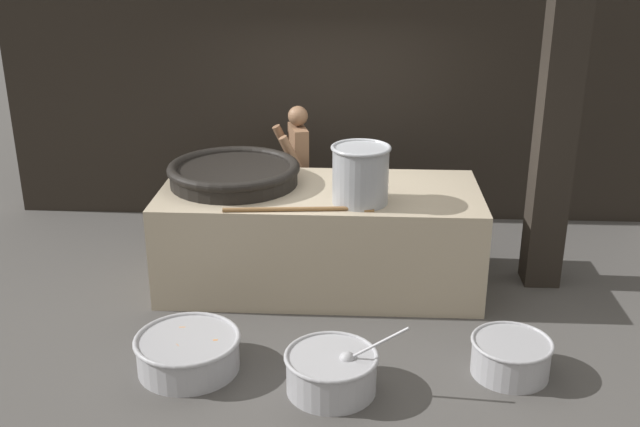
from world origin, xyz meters
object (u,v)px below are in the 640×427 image
object	(u,v)px
stock_pot	(361,173)
cook	(298,170)
prep_bowl_vegetables	(331,370)
prep_bowl_meat	(188,351)
prep_bowl_extra	(511,355)
giant_wok_near	(234,173)

from	to	relation	value
stock_pot	cook	world-z (taller)	cook
stock_pot	prep_bowl_vegetables	size ratio (longest dim) A/B	0.58
prep_bowl_meat	prep_bowl_extra	distance (m)	2.66
giant_wok_near	prep_bowl_extra	bearing A→B (deg)	-34.63
prep_bowl_meat	cook	bearing A→B (deg)	75.88
cook	giant_wok_near	bearing A→B (deg)	44.49
prep_bowl_vegetables	prep_bowl_extra	world-z (taller)	prep_bowl_vegetables
cook	prep_bowl_extra	bearing A→B (deg)	111.21
giant_wok_near	prep_bowl_meat	distance (m)	2.06
prep_bowl_meat	prep_bowl_extra	xyz separation A→B (m)	(2.66, 0.07, 0.00)
giant_wok_near	prep_bowl_vegetables	size ratio (longest dim) A/B	1.37
cook	prep_bowl_meat	world-z (taller)	cook
giant_wok_near	stock_pot	size ratio (longest dim) A/B	2.38
prep_bowl_extra	stock_pot	bearing A→B (deg)	134.88
cook	prep_bowl_extra	xyz separation A→B (m)	(1.96, -2.70, -0.70)
prep_bowl_extra	giant_wok_near	bearing A→B (deg)	145.37
stock_pot	prep_bowl_extra	size ratio (longest dim) A/B	0.84
prep_bowl_vegetables	prep_bowl_meat	distance (m)	1.22
giant_wok_near	stock_pot	world-z (taller)	stock_pot
stock_pot	prep_bowl_extra	bearing A→B (deg)	-45.12
giant_wok_near	prep_bowl_vegetables	distance (m)	2.51
cook	prep_bowl_meat	distance (m)	2.94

